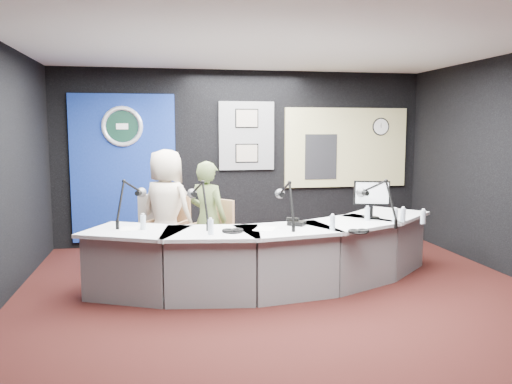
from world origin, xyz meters
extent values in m
plane|color=black|center=(0.00, 0.00, 0.00)|extent=(6.00, 6.00, 0.00)
cube|color=silver|center=(0.00, 0.00, 2.80)|extent=(6.00, 6.00, 0.02)
cube|color=black|center=(0.00, 3.00, 1.40)|extent=(6.00, 0.02, 2.80)
cube|color=black|center=(0.00, -3.00, 1.40)|extent=(6.00, 0.02, 2.80)
cube|color=navy|center=(-1.90, 2.97, 1.25)|extent=(1.60, 0.05, 2.30)
torus|color=silver|center=(-1.90, 2.93, 1.90)|extent=(0.63, 0.07, 0.63)
cylinder|color=black|center=(-1.90, 2.94, 1.90)|extent=(0.48, 0.01, 0.48)
cube|color=slate|center=(0.05, 2.97, 1.75)|extent=(0.90, 0.04, 1.10)
cube|color=gray|center=(0.05, 2.94, 2.03)|extent=(0.34, 0.02, 0.27)
cube|color=gray|center=(0.05, 2.94, 1.47)|extent=(0.34, 0.02, 0.27)
cube|color=tan|center=(1.75, 2.97, 1.55)|extent=(2.12, 0.06, 1.32)
cube|color=#E3B28F|center=(1.75, 2.96, 1.55)|extent=(2.00, 0.02, 1.20)
cube|color=black|center=(1.30, 2.94, 1.40)|extent=(0.55, 0.02, 0.75)
cylinder|color=white|center=(2.35, 2.94, 1.90)|extent=(0.28, 0.01, 0.28)
cube|color=gray|center=(-1.41, 1.77, 0.62)|extent=(0.48, 0.33, 0.70)
imported|color=beige|center=(-1.27, 1.55, 0.80)|extent=(0.93, 0.88, 1.60)
imported|color=#566836|center=(-0.76, 1.13, 0.73)|extent=(0.63, 0.61, 1.46)
cube|color=black|center=(1.24, 0.69, 1.07)|extent=(0.40, 0.14, 0.28)
cube|color=black|center=(0.21, 0.40, 0.78)|extent=(0.24, 0.23, 0.05)
torus|color=black|center=(0.75, -0.14, 0.77)|extent=(0.22, 0.22, 0.04)
torus|color=black|center=(-0.58, 0.14, 0.77)|extent=(0.24, 0.24, 0.04)
cube|color=white|center=(-1.69, 0.53, 0.75)|extent=(0.19, 0.27, 0.00)
cube|color=white|center=(-0.20, 0.26, 0.75)|extent=(0.32, 0.36, 0.00)
camera|label=1|loc=(-1.33, -5.27, 1.86)|focal=36.00mm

